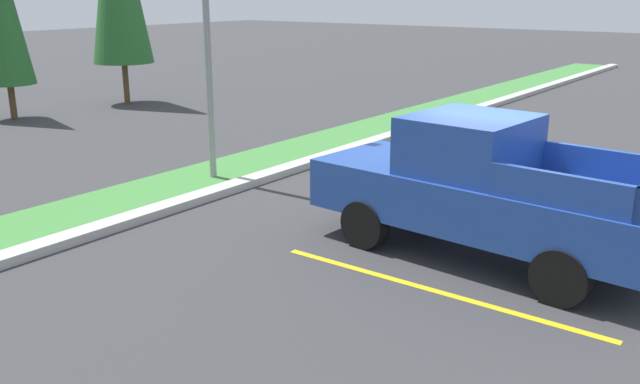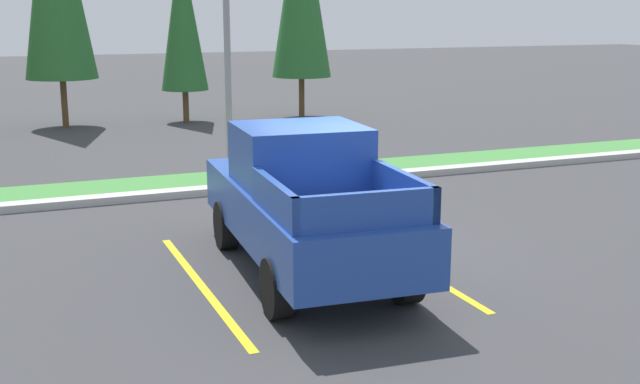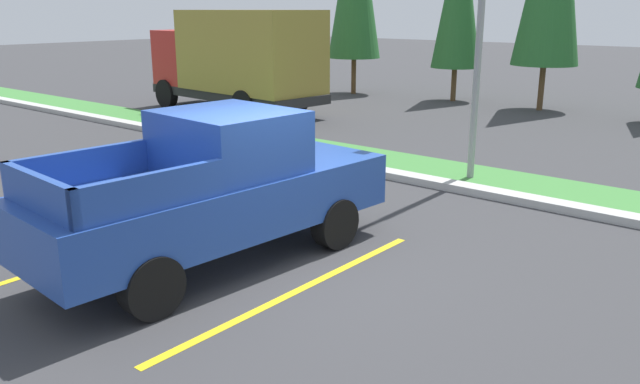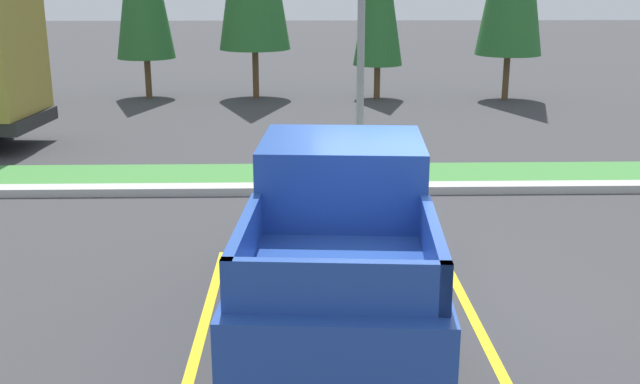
% 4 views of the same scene
% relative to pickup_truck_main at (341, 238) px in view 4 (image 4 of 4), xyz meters
% --- Properties ---
extents(ground_plane, '(120.00, 120.00, 0.00)m').
position_rel_pickup_truck_main_xyz_m(ground_plane, '(0.97, 0.41, -1.04)').
color(ground_plane, '#38383A').
extents(parking_line_near, '(0.12, 4.80, 0.01)m').
position_rel_pickup_truck_main_xyz_m(parking_line_near, '(-1.55, -0.05, -1.04)').
color(parking_line_near, yellow).
rests_on(parking_line_near, ground).
extents(parking_line_far, '(0.12, 4.80, 0.01)m').
position_rel_pickup_truck_main_xyz_m(parking_line_far, '(1.55, -0.05, -1.04)').
color(parking_line_far, yellow).
rests_on(parking_line_far, ground).
extents(curb_strip, '(56.00, 0.40, 0.15)m').
position_rel_pickup_truck_main_xyz_m(curb_strip, '(0.97, 5.41, -0.97)').
color(curb_strip, '#B2B2AD').
rests_on(curb_strip, ground).
extents(grass_median, '(56.00, 1.80, 0.06)m').
position_rel_pickup_truck_main_xyz_m(grass_median, '(0.97, 6.51, -1.01)').
color(grass_median, '#42843D').
rests_on(grass_median, ground).
extents(pickup_truck_main, '(2.27, 5.35, 2.10)m').
position_rel_pickup_truck_main_xyz_m(pickup_truck_main, '(0.00, 0.00, 0.00)').
color(pickup_truck_main, black).
rests_on(pickup_truck_main, ground).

